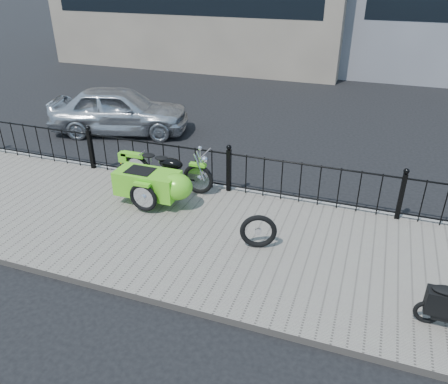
% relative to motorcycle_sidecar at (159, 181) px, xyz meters
% --- Properties ---
extents(ground, '(120.00, 120.00, 0.00)m').
position_rel_motorcycle_sidecar_xyz_m(ground, '(1.20, -0.34, -0.59)').
color(ground, black).
rests_on(ground, ground).
extents(sidewalk, '(30.00, 3.80, 0.12)m').
position_rel_motorcycle_sidecar_xyz_m(sidewalk, '(1.20, -0.84, -0.53)').
color(sidewalk, gray).
rests_on(sidewalk, ground).
extents(curb, '(30.00, 0.10, 0.12)m').
position_rel_motorcycle_sidecar_xyz_m(curb, '(1.20, 1.10, -0.53)').
color(curb, gray).
rests_on(curb, ground).
extents(iron_fence, '(14.11, 0.11, 1.08)m').
position_rel_motorcycle_sidecar_xyz_m(iron_fence, '(1.20, 0.96, -0.01)').
color(iron_fence, black).
rests_on(iron_fence, sidewalk).
extents(motorcycle_sidecar, '(2.28, 1.48, 0.98)m').
position_rel_motorcycle_sidecar_xyz_m(motorcycle_sidecar, '(0.00, 0.00, 0.00)').
color(motorcycle_sidecar, black).
rests_on(motorcycle_sidecar, sidewalk).
extents(spare_tire, '(0.65, 0.27, 0.65)m').
position_rel_motorcycle_sidecar_xyz_m(spare_tire, '(2.39, -0.91, -0.15)').
color(spare_tire, black).
rests_on(spare_tire, sidewalk).
extents(sedan_car, '(4.34, 2.68, 1.38)m').
position_rel_motorcycle_sidecar_xyz_m(sedan_car, '(-3.18, 3.67, 0.10)').
color(sedan_car, silver).
rests_on(sedan_car, ground).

